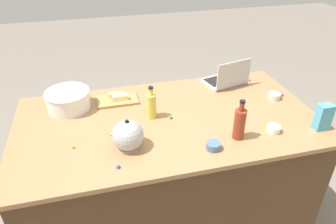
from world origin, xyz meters
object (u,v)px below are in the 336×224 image
bottle_oil (151,105)px  butter_stick_right (120,98)px  kettle (128,136)px  cutting_board (117,100)px  mixing_bowl_large (68,99)px  candy_bag (323,117)px  bottle_soy (240,123)px  ramekin_medium (274,129)px  ramekin_small (213,146)px  laptop (227,79)px  butter_stick_left (116,95)px  ramekin_wide (274,96)px

bottle_oil → butter_stick_right: 0.30m
kettle → cutting_board: 0.55m
mixing_bowl_large → candy_bag: (-1.51, 0.64, 0.02)m
cutting_board → bottle_soy: bearing=136.2°
bottle_oil → ramekin_medium: bearing=152.9°
cutting_board → ramekin_small: size_ratio=3.47×
laptop → butter_stick_right: size_ratio=3.21×
cutting_board → kettle: bearing=90.1°
bottle_oil → kettle: 0.34m
cutting_board → butter_stick_right: 0.04m
bottle_oil → butter_stick_left: 0.35m
ramekin_wide → cutting_board: bearing=-12.7°
laptop → kettle: (0.86, 0.60, 0.03)m
ramekin_medium → cutting_board: bearing=-35.0°
cutting_board → candy_bag: size_ratio=1.70×
mixing_bowl_large → butter_stick_right: (-0.35, 0.00, -0.03)m
bottle_oil → kettle: (0.19, 0.28, -0.01)m
ramekin_wide → candy_bag: bearing=100.5°
cutting_board → butter_stick_left: butter_stick_left is taller
butter_stick_left → butter_stick_right: (-0.02, 0.05, 0.00)m
mixing_bowl_large → butter_stick_right: mixing_bowl_large is taller
butter_stick_right → ramekin_small: 0.80m
bottle_soy → bottle_oil: size_ratio=1.14×
bottle_oil → ramekin_wide: bottle_oil is taller
ramekin_medium → ramekin_wide: 0.43m
butter_stick_right → ramekin_wide: (-1.08, 0.23, -0.01)m
laptop → ramekin_medium: 0.67m
ramekin_medium → butter_stick_right: bearing=-34.7°
kettle → ramekin_small: (-0.46, 0.14, -0.06)m
bottle_soy → bottle_oil: 0.57m
candy_bag → ramekin_medium: bearing=-8.2°
kettle → candy_bag: bearing=174.5°
ramekin_medium → candy_bag: (-0.30, 0.04, 0.06)m
laptop → ramekin_small: 0.84m
laptop → butter_stick_left: laptop is taller
cutting_board → ramekin_medium: 1.08m
ramekin_medium → ramekin_wide: (-0.22, -0.37, 0.00)m
bottle_oil → butter_stick_right: size_ratio=2.01×
mixing_bowl_large → ramekin_medium: size_ratio=3.71×
kettle → cutting_board: (0.00, -0.55, -0.07)m
bottle_oil → ramekin_medium: (-0.69, 0.35, -0.07)m
butter_stick_left → butter_stick_right: size_ratio=1.00×
mixing_bowl_large → ramekin_small: mixing_bowl_large is taller
kettle → cutting_board: size_ratio=0.74×
ramekin_small → ramekin_wide: size_ratio=0.97×
bottle_soy → ramekin_small: bearing=19.7°
ramekin_small → ramekin_medium: (-0.42, -0.07, -0.00)m
kettle → ramekin_small: kettle is taller
ramekin_small → ramekin_medium: ramekin_small is taller
laptop → butter_stick_right: bearing=5.1°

